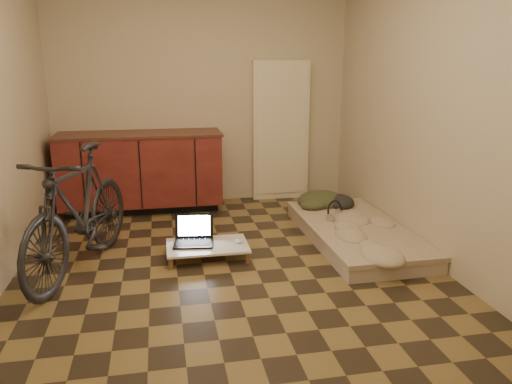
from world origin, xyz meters
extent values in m
cube|color=brown|center=(0.00, 0.00, 0.00)|extent=(3.50, 4.00, 0.00)
cube|color=beige|center=(0.00, 2.00, 1.30)|extent=(3.50, 0.00, 2.60)
cube|color=beige|center=(0.00, -2.00, 1.30)|extent=(3.50, 0.00, 2.60)
cube|color=beige|center=(1.75, 0.00, 1.30)|extent=(0.00, 4.00, 2.60)
cube|color=black|center=(-0.75, 1.74, 0.05)|extent=(1.70, 0.48, 0.10)
cube|color=#561918|center=(-0.75, 1.70, 0.49)|extent=(1.80, 0.60, 0.78)
cube|color=#4C271C|center=(-0.75, 1.70, 0.90)|extent=(1.84, 0.62, 0.03)
cube|color=#F3E8C0|center=(0.95, 1.94, 0.85)|extent=(0.70, 0.10, 1.70)
imported|color=black|center=(-1.20, 0.03, 0.57)|extent=(1.07, 1.84, 1.14)
cube|color=#B6A391|center=(1.30, 0.27, 0.06)|extent=(0.88, 1.83, 0.12)
cube|color=beige|center=(1.30, 0.27, 0.14)|extent=(0.90, 1.85, 0.04)
cube|color=brown|center=(-0.48, -0.08, 0.05)|extent=(0.04, 0.04, 0.10)
cube|color=brown|center=(-0.48, 0.33, 0.05)|extent=(0.04, 0.04, 0.10)
cube|color=brown|center=(0.17, -0.08, 0.05)|extent=(0.04, 0.04, 0.10)
cube|color=brown|center=(0.18, 0.32, 0.05)|extent=(0.04, 0.04, 0.10)
cube|color=silver|center=(-0.15, 0.12, 0.11)|extent=(0.72, 0.47, 0.02)
cube|color=black|center=(-0.27, 0.15, 0.13)|extent=(0.37, 0.29, 0.02)
cube|color=black|center=(-0.25, 0.30, 0.25)|extent=(0.35, 0.11, 0.22)
cube|color=white|center=(-0.25, 0.30, 0.25)|extent=(0.29, 0.09, 0.18)
ellipsoid|color=silver|center=(0.13, 0.12, 0.14)|extent=(0.08, 0.12, 0.04)
camera|label=1|loc=(-0.52, -4.04, 1.72)|focal=35.00mm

